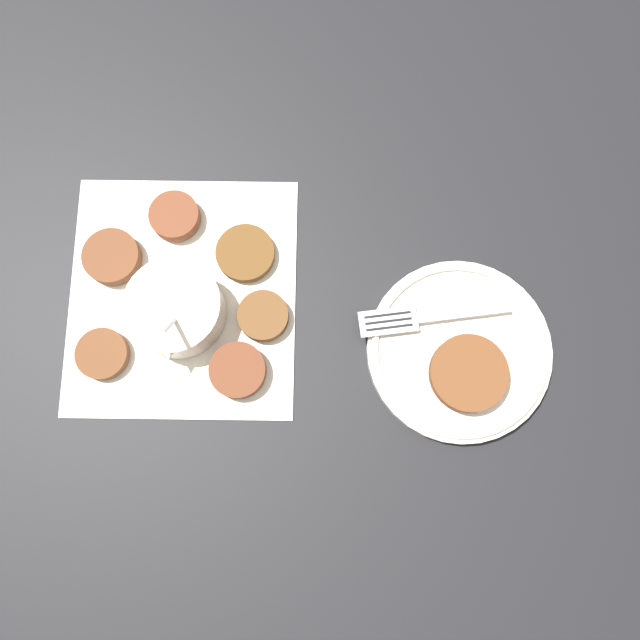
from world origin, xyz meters
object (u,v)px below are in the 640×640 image
object	(u,v)px
fork	(418,318)
sauce_bowl	(180,310)
serving_plate	(459,350)
fritter_on_plate	(469,373)

from	to	relation	value
fork	sauce_bowl	bearing A→B (deg)	-90.14
sauce_bowl	fork	world-z (taller)	sauce_bowl
sauce_bowl	serving_plate	size ratio (longest dim) A/B	0.55
fritter_on_plate	fork	xyz separation A→B (m)	(-0.06, -0.05, -0.01)
sauce_bowl	fork	size ratio (longest dim) A/B	0.66
sauce_bowl	fork	bearing A→B (deg)	89.86
serving_plate	fork	size ratio (longest dim) A/B	1.20
sauce_bowl	fritter_on_plate	xyz separation A→B (m)	(0.06, 0.32, 0.00)
fritter_on_plate	fork	size ratio (longest dim) A/B	0.49
sauce_bowl	fork	distance (m)	0.26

